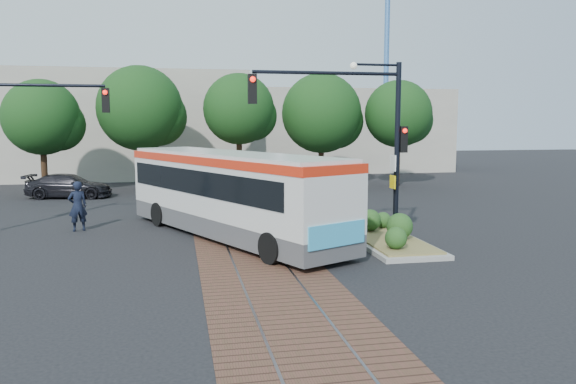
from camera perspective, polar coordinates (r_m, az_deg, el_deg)
name	(u,v)px	position (r m, az deg, el deg)	size (l,w,h in m)	color
ground	(248,244)	(19.61, -4.13, -5.29)	(120.00, 120.00, 0.00)	black
trackbed	(236,224)	(23.50, -5.34, -3.23)	(3.60, 40.00, 0.02)	brown
tree_row	(233,112)	(35.62, -5.56, 8.08)	(26.40, 5.60, 7.67)	#382314
warehouses	(198,127)	(47.80, -9.12, 6.50)	(40.00, 13.00, 8.00)	#ADA899
crane	(387,54)	(57.18, 9.98, 13.66)	(8.00, 0.50, 18.00)	#3F72B2
city_bus	(229,190)	(20.61, -6.00, 0.18)	(7.34, 11.51, 3.11)	#464649
traffic_island	(388,234)	(19.86, 10.17, -4.26)	(2.20, 5.20, 1.13)	gray
signal_pole_main	(363,124)	(19.23, 7.65, 6.90)	(5.49, 0.46, 6.00)	black
signal_pole_left	(14,131)	(23.79, -26.04, 5.57)	(4.99, 0.34, 6.00)	black
officer	(78,206)	(23.21, -20.59, -1.36)	(0.71, 0.47, 1.95)	black
parked_car	(69,186)	(33.75, -21.36, 0.59)	(1.89, 4.64, 1.35)	black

